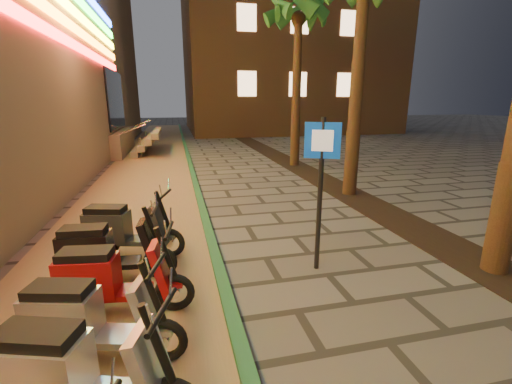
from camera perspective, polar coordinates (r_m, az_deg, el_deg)
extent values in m
cube|color=#8C7251|center=(12.51, -18.05, 1.48)|extent=(3.40, 60.00, 0.01)
cube|color=#246037|center=(12.47, -10.27, 2.14)|extent=(0.18, 60.00, 0.10)
cube|color=black|center=(9.20, 21.11, -3.49)|extent=(1.20, 40.00, 0.02)
cube|color=black|center=(20.37, -22.34, 13.97)|extent=(0.08, 5.00, 3.00)
cube|color=gray|center=(20.88, -27.33, 7.35)|extent=(5.00, 6.00, 1.20)
cube|color=#FF1414|center=(8.85, -35.95, 23.67)|extent=(0.06, 26.00, 0.28)
cube|color=gray|center=(20.42, -18.96, 6.79)|extent=(0.35, 5.00, 0.30)
cube|color=gray|center=(20.35, -18.04, 7.69)|extent=(0.35, 5.00, 0.30)
cube|color=gray|center=(20.30, -17.12, 8.60)|extent=(0.35, 5.00, 0.30)
cube|color=gray|center=(20.25, -16.19, 9.51)|extent=(0.35, 5.00, 0.30)
cylinder|color=silver|center=(18.38, -21.06, 9.25)|extent=(2.09, 0.06, 0.81)
cylinder|color=silver|center=(22.34, -19.77, 10.20)|extent=(2.09, 0.06, 0.81)
cube|color=#FFC78C|center=(26.72, -1.48, 17.59)|extent=(1.40, 0.06, 1.80)
cube|color=#FFC78C|center=(27.82, 7.00, 17.38)|extent=(1.40, 0.06, 1.80)
cube|color=#FFC78C|center=(29.43, 14.66, 16.89)|extent=(1.40, 0.06, 1.80)
cube|color=#FFC78C|center=(27.30, -1.55, 27.06)|extent=(1.40, 0.06, 1.80)
cube|color=#FFC78C|center=(28.38, 7.31, 26.49)|extent=(1.40, 0.06, 1.80)
cube|color=#FFC78C|center=(29.95, 15.28, 25.50)|extent=(1.40, 0.06, 1.80)
cylinder|color=#472D19|center=(10.47, 16.34, 14.86)|extent=(0.40, 0.40, 5.70)
cylinder|color=#472D19|center=(15.04, 6.74, 15.66)|extent=(0.40, 0.40, 5.95)
sphere|color=#472D19|center=(15.38, 7.11, 26.81)|extent=(0.56, 0.56, 0.56)
cone|color=#1F4B17|center=(15.79, 10.59, 28.05)|extent=(0.60, 1.93, 1.52)
cone|color=#1F4B17|center=(16.23, 8.93, 27.75)|extent=(1.70, 1.86, 1.52)
cone|color=#1F4B17|center=(16.33, 6.55, 27.75)|extent=(2.00, 0.93, 1.52)
cone|color=#1F4B17|center=(16.05, 4.42, 28.02)|extent=(1.97, 1.48, 1.52)
cone|color=#1F4B17|center=(15.50, 3.45, 28.51)|extent=(1.22, 2.02, 1.52)
cone|color=#1F4B17|center=(14.94, 4.21, 29.02)|extent=(1.22, 2.02, 1.52)
cone|color=#1F4B17|center=(14.74, 9.16, 29.09)|extent=(2.00, 0.93, 1.52)
cone|color=#1F4B17|center=(15.20, 10.75, 28.57)|extent=(1.70, 1.86, 1.52)
cylinder|color=black|center=(5.61, 10.58, -0.80)|extent=(0.08, 0.08, 2.52)
cube|color=#0C42A7|center=(5.42, 11.03, 8.43)|extent=(0.52, 0.26, 0.55)
cube|color=white|center=(5.39, 11.03, 8.40)|extent=(0.30, 0.15, 0.32)
cube|color=white|center=(3.71, -32.06, -23.52)|extent=(0.83, 0.61, 0.53)
cube|color=black|center=(3.54, -32.78, -19.54)|extent=(0.73, 0.52, 0.13)
cube|color=white|center=(3.26, -16.98, -26.34)|extent=(0.40, 0.49, 0.75)
cylinder|color=black|center=(3.11, -15.91, -23.63)|extent=(0.30, 0.16, 0.78)
cylinder|color=black|center=(2.89, -15.38, -18.51)|extent=(0.23, 0.60, 0.05)
torus|color=black|center=(4.56, -29.91, -20.44)|extent=(0.54, 0.23, 0.53)
cylinder|color=silver|center=(4.56, -29.91, -20.44)|extent=(0.16, 0.13, 0.14)
torus|color=black|center=(4.13, -15.11, -22.75)|extent=(0.54, 0.23, 0.53)
cylinder|color=silver|center=(4.13, -15.11, -22.75)|extent=(0.16, 0.13, 0.14)
cube|color=#A9A9B1|center=(4.30, -23.13, -21.24)|extent=(0.63, 0.47, 0.08)
cube|color=#A9A9B1|center=(4.37, -29.48, -17.44)|extent=(0.78, 0.55, 0.51)
cube|color=black|center=(4.23, -30.00, -14.02)|extent=(0.69, 0.47, 0.12)
cube|color=#A9A9B1|center=(3.98, -17.54, -18.54)|extent=(0.36, 0.46, 0.71)
cylinder|color=black|center=(3.85, -16.74, -16.12)|extent=(0.29, 0.14, 0.75)
cylinder|color=black|center=(3.68, -16.35, -11.83)|extent=(0.19, 0.58, 0.04)
cube|color=#A9A9B1|center=(4.06, -15.23, -21.38)|extent=(0.25, 0.19, 0.06)
torus|color=black|center=(5.20, -26.65, -15.38)|extent=(0.55, 0.17, 0.54)
cylinder|color=silver|center=(5.20, -26.65, -15.38)|extent=(0.16, 0.12, 0.15)
torus|color=black|center=(4.91, -13.39, -15.96)|extent=(0.55, 0.17, 0.54)
cylinder|color=silver|center=(4.91, -13.39, -15.96)|extent=(0.16, 0.12, 0.15)
cube|color=maroon|center=(5.01, -20.38, -15.34)|extent=(0.61, 0.43, 0.08)
cube|color=maroon|center=(5.03, -26.15, -12.46)|extent=(0.77, 0.49, 0.52)
cube|color=black|center=(4.91, -26.55, -9.33)|extent=(0.68, 0.41, 0.12)
cube|color=maroon|center=(4.76, -15.42, -12.28)|extent=(0.33, 0.45, 0.73)
cylinder|color=black|center=(4.66, -14.71, -10.01)|extent=(0.29, 0.11, 0.77)
cylinder|color=black|center=(4.53, -14.33, -6.20)|extent=(0.13, 0.60, 0.05)
cube|color=maroon|center=(4.85, -13.49, -14.69)|extent=(0.25, 0.17, 0.06)
torus|color=black|center=(6.02, -26.94, -11.20)|extent=(0.55, 0.15, 0.54)
cylinder|color=silver|center=(6.02, -26.94, -11.20)|extent=(0.15, 0.12, 0.15)
torus|color=black|center=(5.75, -15.68, -11.27)|extent=(0.55, 0.15, 0.54)
cylinder|color=silver|center=(5.75, -15.68, -11.27)|extent=(0.15, 0.12, 0.15)
cube|color=black|center=(5.85, -21.58, -10.92)|extent=(0.60, 0.40, 0.08)
cube|color=black|center=(5.88, -26.51, -8.56)|extent=(0.76, 0.45, 0.52)
cube|color=black|center=(5.77, -26.85, -5.81)|extent=(0.67, 0.38, 0.12)
cube|color=black|center=(5.63, -17.42, -8.05)|extent=(0.31, 0.44, 0.73)
cylinder|color=black|center=(5.55, -16.84, -6.06)|extent=(0.29, 0.10, 0.77)
cylinder|color=black|center=(5.43, -16.56, -2.77)|extent=(0.10, 0.60, 0.05)
cube|color=black|center=(5.70, -15.77, -10.14)|extent=(0.24, 0.16, 0.06)
torus|color=black|center=(6.85, -23.87, -7.63)|extent=(0.56, 0.25, 0.55)
cylinder|color=silver|center=(6.85, -23.87, -7.63)|extent=(0.17, 0.14, 0.15)
torus|color=black|center=(6.44, -14.16, -8.22)|extent=(0.56, 0.25, 0.55)
cylinder|color=silver|center=(6.44, -14.16, -8.22)|extent=(0.17, 0.14, 0.15)
cube|color=#2A2D30|center=(6.61, -19.29, -7.60)|extent=(0.66, 0.50, 0.09)
cube|color=#2A2D30|center=(6.71, -23.49, -5.24)|extent=(0.82, 0.58, 0.53)
cube|color=black|center=(6.62, -23.76, -2.73)|extent=(0.73, 0.50, 0.13)
cube|color=#2A2D30|center=(6.35, -15.67, -5.15)|extent=(0.38, 0.48, 0.75)
cylinder|color=black|center=(6.26, -15.15, -3.34)|extent=(0.30, 0.15, 0.79)
cylinder|color=black|center=(6.15, -14.89, -0.34)|extent=(0.21, 0.61, 0.05)
cube|color=#2A2D30|center=(6.39, -14.24, -7.16)|extent=(0.26, 0.20, 0.06)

